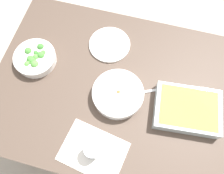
{
  "coord_description": "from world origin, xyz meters",
  "views": [
    {
      "loc": [
        0.11,
        -0.41,
        1.78
      ],
      "look_at": [
        0.0,
        0.0,
        0.74
      ],
      "focal_mm": 36.08,
      "sensor_mm": 36.0,
      "label": 1
    }
  ],
  "objects_px": {
    "broccoli_bowl": "(35,58)",
    "drink_cup": "(94,151)",
    "side_plate": "(110,45)",
    "stew_bowl": "(118,94)",
    "spoon_by_broccoli": "(45,61)",
    "baking_dish": "(187,109)",
    "spoon_by_stew": "(145,92)"
  },
  "relations": [
    {
      "from": "stew_bowl",
      "to": "spoon_by_broccoli",
      "type": "height_order",
      "value": "stew_bowl"
    },
    {
      "from": "baking_dish",
      "to": "spoon_by_stew",
      "type": "distance_m",
      "value": 0.21
    },
    {
      "from": "broccoli_bowl",
      "to": "drink_cup",
      "type": "distance_m",
      "value": 0.56
    },
    {
      "from": "broccoli_bowl",
      "to": "spoon_by_broccoli",
      "type": "xyz_separation_m",
      "value": [
        0.04,
        0.01,
        -0.03
      ]
    },
    {
      "from": "stew_bowl",
      "to": "baking_dish",
      "type": "height_order",
      "value": "same"
    },
    {
      "from": "spoon_by_broccoli",
      "to": "stew_bowl",
      "type": "bearing_deg",
      "value": -12.01
    },
    {
      "from": "broccoli_bowl",
      "to": "drink_cup",
      "type": "height_order",
      "value": "drink_cup"
    },
    {
      "from": "drink_cup",
      "to": "broccoli_bowl",
      "type": "bearing_deg",
      "value": 139.39
    },
    {
      "from": "stew_bowl",
      "to": "baking_dish",
      "type": "distance_m",
      "value": 0.33
    },
    {
      "from": "baking_dish",
      "to": "spoon_by_broccoli",
      "type": "height_order",
      "value": "baking_dish"
    },
    {
      "from": "broccoli_bowl",
      "to": "spoon_by_broccoli",
      "type": "distance_m",
      "value": 0.05
    },
    {
      "from": "baking_dish",
      "to": "drink_cup",
      "type": "height_order",
      "value": "drink_cup"
    },
    {
      "from": "spoon_by_broccoli",
      "to": "side_plate",
      "type": "bearing_deg",
      "value": 31.53
    },
    {
      "from": "stew_bowl",
      "to": "drink_cup",
      "type": "xyz_separation_m",
      "value": [
        -0.04,
        -0.28,
        0.01
      ]
    },
    {
      "from": "spoon_by_stew",
      "to": "broccoli_bowl",
      "type": "bearing_deg",
      "value": 177.6
    },
    {
      "from": "stew_bowl",
      "to": "baking_dish",
      "type": "relative_size",
      "value": 0.78
    },
    {
      "from": "side_plate",
      "to": "baking_dish",
      "type": "bearing_deg",
      "value": -30.58
    },
    {
      "from": "baking_dish",
      "to": "side_plate",
      "type": "bearing_deg",
      "value": 149.42
    },
    {
      "from": "broccoli_bowl",
      "to": "side_plate",
      "type": "relative_size",
      "value": 0.98
    },
    {
      "from": "stew_bowl",
      "to": "broccoli_bowl",
      "type": "bearing_deg",
      "value": 170.0
    },
    {
      "from": "side_plate",
      "to": "spoon_by_broccoli",
      "type": "height_order",
      "value": "side_plate"
    },
    {
      "from": "broccoli_bowl",
      "to": "spoon_by_stew",
      "type": "xyz_separation_m",
      "value": [
        0.58,
        -0.02,
        -0.03
      ]
    },
    {
      "from": "stew_bowl",
      "to": "spoon_by_broccoli",
      "type": "relative_size",
      "value": 1.41
    },
    {
      "from": "drink_cup",
      "to": "side_plate",
      "type": "distance_m",
      "value": 0.56
    },
    {
      "from": "baking_dish",
      "to": "spoon_by_broccoli",
      "type": "distance_m",
      "value": 0.75
    },
    {
      "from": "stew_bowl",
      "to": "drink_cup",
      "type": "distance_m",
      "value": 0.28
    },
    {
      "from": "drink_cup",
      "to": "spoon_by_broccoli",
      "type": "bearing_deg",
      "value": 135.79
    },
    {
      "from": "stew_bowl",
      "to": "side_plate",
      "type": "height_order",
      "value": "stew_bowl"
    },
    {
      "from": "spoon_by_stew",
      "to": "baking_dish",
      "type": "bearing_deg",
      "value": -12.8
    },
    {
      "from": "stew_bowl",
      "to": "side_plate",
      "type": "bearing_deg",
      "value": 112.9
    },
    {
      "from": "stew_bowl",
      "to": "drink_cup",
      "type": "height_order",
      "value": "drink_cup"
    },
    {
      "from": "spoon_by_stew",
      "to": "spoon_by_broccoli",
      "type": "xyz_separation_m",
      "value": [
        -0.54,
        0.03,
        0.0
      ]
    }
  ]
}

